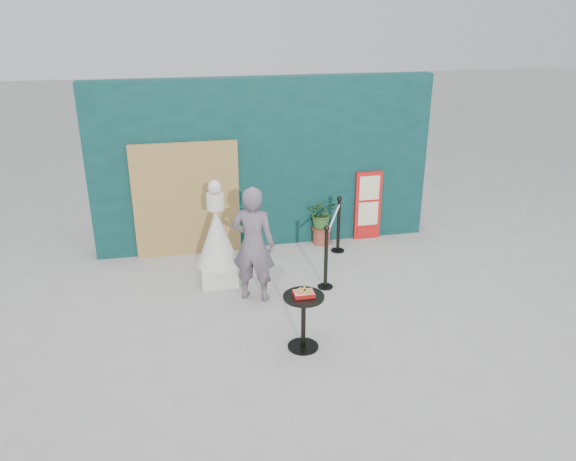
# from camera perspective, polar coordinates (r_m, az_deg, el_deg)

# --- Properties ---
(ground) EXTENTS (60.00, 60.00, 0.00)m
(ground) POSITION_cam_1_polar(r_m,az_deg,el_deg) (7.72, 1.92, -10.19)
(ground) COLOR #ADAAA5
(ground) RESTS_ON ground
(back_wall) EXTENTS (6.00, 0.30, 3.00)m
(back_wall) POSITION_cam_1_polar(r_m,az_deg,el_deg) (9.97, -2.39, 6.76)
(back_wall) COLOR #0A2F2F
(back_wall) RESTS_ON ground
(bamboo_fence) EXTENTS (1.80, 0.08, 2.00)m
(bamboo_fence) POSITION_cam_1_polar(r_m,az_deg,el_deg) (9.78, -10.25, 3.06)
(bamboo_fence) COLOR tan
(bamboo_fence) RESTS_ON ground
(woman) EXTENTS (0.76, 0.65, 1.75)m
(woman) POSITION_cam_1_polar(r_m,az_deg,el_deg) (8.16, -3.55, -1.41)
(woman) COLOR slate
(woman) RESTS_ON ground
(menu_board) EXTENTS (0.50, 0.07, 1.30)m
(menu_board) POSITION_cam_1_polar(r_m,az_deg,el_deg) (10.52, 8.12, 2.53)
(menu_board) COLOR red
(menu_board) RESTS_ON ground
(statue) EXTENTS (0.66, 0.66, 1.69)m
(statue) POSITION_cam_1_polar(r_m,az_deg,el_deg) (8.76, -7.19, -1.19)
(statue) COLOR silver
(statue) RESTS_ON ground
(cafe_table) EXTENTS (0.52, 0.52, 0.75)m
(cafe_table) POSITION_cam_1_polar(r_m,az_deg,el_deg) (7.13, 1.58, -8.41)
(cafe_table) COLOR black
(cafe_table) RESTS_ON ground
(food_basket) EXTENTS (0.26, 0.19, 0.11)m
(food_basket) POSITION_cam_1_polar(r_m,az_deg,el_deg) (7.00, 1.62, -6.36)
(food_basket) COLOR #A91412
(food_basket) RESTS_ON cafe_table
(planter) EXTENTS (0.53, 0.46, 0.90)m
(planter) POSITION_cam_1_polar(r_m,az_deg,el_deg) (10.24, 3.47, 1.42)
(planter) COLOR #973D31
(planter) RESTS_ON ground
(stanchion_barrier) EXTENTS (0.84, 1.54, 1.03)m
(stanchion_barrier) POSITION_cam_1_polar(r_m,az_deg,el_deg) (9.27, 4.56, -1.04)
(stanchion_barrier) COLOR black
(stanchion_barrier) RESTS_ON ground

